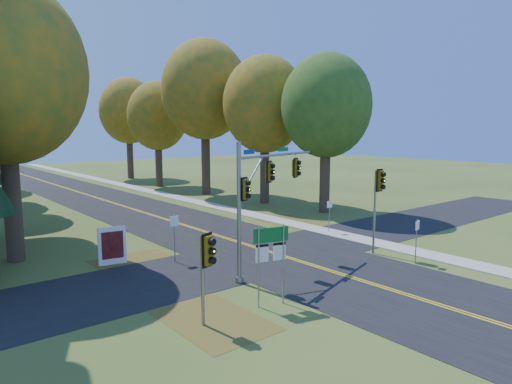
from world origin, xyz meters
TOP-DOWN VIEW (x-y plane):
  - ground at (0.00, 0.00)m, footprint 160.00×160.00m
  - road_main at (0.00, 0.00)m, footprint 8.00×160.00m
  - road_cross at (0.00, 2.00)m, footprint 60.00×6.00m
  - centerline_left at (-0.10, 0.00)m, footprint 0.10×160.00m
  - centerline_right at (0.10, 0.00)m, footprint 0.10×160.00m
  - sidewalk_east at (6.20, 0.00)m, footprint 1.60×160.00m
  - leaf_patch_w_near at (-6.50, 4.00)m, footprint 4.00×6.00m
  - leaf_patch_e at (6.80, 6.00)m, footprint 3.50×8.00m
  - leaf_patch_w_far at (-7.50, -3.00)m, footprint 3.00×5.00m
  - tree_w_a at (-11.13, 9.38)m, footprint 8.00×8.00m
  - tree_e_a at (11.57, 8.77)m, footprint 7.20×7.20m
  - tree_e_b at (10.97, 15.58)m, footprint 7.60×7.60m
  - tree_e_c at (9.88, 23.69)m, footprint 8.80×8.80m
  - tree_e_d at (9.26, 32.87)m, footprint 7.00×7.00m
  - tree_e_e at (10.47, 43.58)m, footprint 7.80×7.80m
  - traffic_mast at (-2.75, -0.20)m, footprint 6.55×2.42m
  - east_signal_pole at (4.21, -1.68)m, footprint 0.54×0.62m
  - ped_signal_pole at (-7.94, -3.57)m, footprint 0.51×0.60m
  - route_sign_cluster at (-4.99, -3.48)m, footprint 1.42×0.43m
  - info_kiosk at (-7.57, 5.62)m, footprint 1.38×0.42m
  - reg_sign_e_north at (6.16, 3.44)m, footprint 0.41×0.10m
  - reg_sign_e_south at (4.26, -4.01)m, footprint 0.43×0.10m
  - reg_sign_w at (-5.00, 3.90)m, footprint 0.47×0.08m

SIDE VIEW (x-z plane):
  - ground at x=0.00m, z-range 0.00..0.00m
  - leaf_patch_w_near at x=-6.50m, z-range 0.00..0.01m
  - leaf_patch_e at x=6.80m, z-range 0.00..0.01m
  - leaf_patch_w_far at x=-7.50m, z-range 0.00..0.01m
  - road_cross at x=0.00m, z-range 0.00..0.02m
  - road_main at x=0.00m, z-range 0.00..0.02m
  - centerline_left at x=-0.10m, z-range 0.02..0.03m
  - centerline_right at x=0.10m, z-range 0.02..0.03m
  - sidewalk_east at x=6.20m, z-range 0.00..0.06m
  - info_kiosk at x=-7.57m, z-range 0.00..1.89m
  - reg_sign_e_north at x=6.16m, z-range 0.40..2.58m
  - reg_sign_e_south at x=4.26m, z-range 0.42..2.70m
  - reg_sign_w at x=-5.00m, z-range 0.46..2.93m
  - route_sign_cluster at x=-4.99m, z-range 0.64..3.77m
  - ped_signal_pole at x=-7.94m, z-range 0.80..4.09m
  - east_signal_pole at x=4.21m, z-range 1.20..5.85m
  - traffic_mast at x=-2.75m, z-range 0.89..7.09m
  - tree_e_d at x=9.26m, z-range 2.08..14.40m
  - tree_e_a at x=11.57m, z-range 2.16..14.90m
  - tree_e_b at x=10.97m, z-range 2.23..15.56m
  - tree_e_e at x=10.47m, z-range 2.32..16.06m
  - tree_w_a at x=-11.13m, z-range 2.41..16.56m
  - tree_e_c at x=9.88m, z-range 2.77..18.56m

